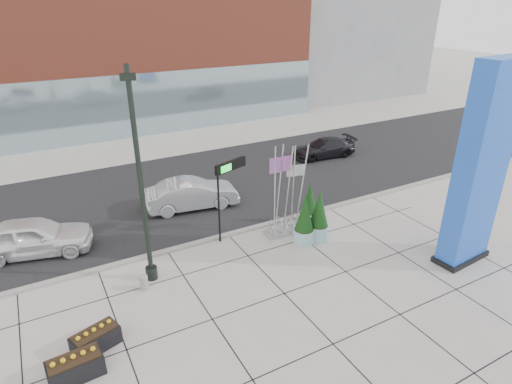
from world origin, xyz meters
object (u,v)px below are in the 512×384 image
lamp_post (143,202)px  concrete_bollard (144,283)px  blue_pylon (480,171)px  overhead_street_sign (231,175)px  public_art_sculpture (285,211)px  car_white_west (33,237)px  car_silver_mid (192,194)px

lamp_post → concrete_bollard: (-0.46, -0.58, -3.13)m
blue_pylon → overhead_street_sign: (-7.92, 6.32, -0.85)m
public_art_sculpture → concrete_bollard: 7.29m
overhead_street_sign → concrete_bollard: bearing=-177.2°
concrete_bollard → overhead_street_sign: overhead_street_sign is taller
car_white_west → blue_pylon: bearing=-105.3°
blue_pylon → public_art_sculpture: 8.36m
blue_pylon → car_silver_mid: blue_pylon is taller
public_art_sculpture → lamp_post: bearing=-168.2°
car_silver_mid → lamp_post: bearing=152.8°
blue_pylon → car_silver_mid: 13.64m
public_art_sculpture → concrete_bollard: public_art_sculpture is taller
blue_pylon → car_white_west: size_ratio=1.73×
lamp_post → overhead_street_sign: lamp_post is taller
lamp_post → concrete_bollard: 3.22m
concrete_bollard → car_silver_mid: size_ratio=0.13×
car_white_west → car_silver_mid: size_ratio=1.00×
concrete_bollard → car_white_west: (-3.50, 4.86, 0.52)m
lamp_post → car_white_west: 6.40m
public_art_sculpture → overhead_street_sign: bearing=170.2°
blue_pylon → car_silver_mid: (-8.41, 10.23, -3.28)m
blue_pylon → public_art_sculpture: bearing=130.0°
overhead_street_sign → car_white_west: bearing=141.0°
car_silver_mid → car_white_west: bearing=105.4°
blue_pylon → car_silver_mid: size_ratio=1.74×
concrete_bollard → lamp_post: bearing=51.3°
public_art_sculpture → concrete_bollard: size_ratio=7.26×
concrete_bollard → car_silver_mid: (4.22, 5.79, 0.49)m
concrete_bollard → overhead_street_sign: size_ratio=0.16×
overhead_street_sign → lamp_post: bearing=178.1°
lamp_post → car_white_west: lamp_post is taller
car_silver_mid → concrete_bollard: bearing=152.5°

